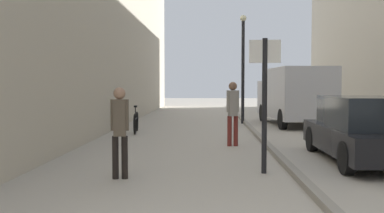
% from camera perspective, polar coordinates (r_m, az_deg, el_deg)
% --- Properties ---
extents(ground_plane, '(80.00, 80.00, 0.00)m').
position_cam_1_polar(ground_plane, '(14.68, 2.37, -3.78)').
color(ground_plane, '#A8A093').
extents(kerb_strip, '(0.16, 40.00, 0.12)m').
position_cam_1_polar(kerb_strip, '(14.77, 8.52, -3.53)').
color(kerb_strip, gray).
rests_on(kerb_strip, ground_plane).
extents(pedestrian_main_foreground, '(0.33, 0.22, 1.67)m').
position_cam_1_polar(pedestrian_main_foreground, '(7.84, -9.64, -2.61)').
color(pedestrian_main_foreground, black).
rests_on(pedestrian_main_foreground, ground_plane).
extents(pedestrian_mid_block, '(0.35, 0.24, 1.79)m').
position_cam_1_polar(pedestrian_mid_block, '(11.92, 5.47, -0.35)').
color(pedestrian_mid_block, maroon).
rests_on(pedestrian_mid_block, ground_plane).
extents(delivery_van, '(2.47, 5.44, 2.40)m').
position_cam_1_polar(delivery_van, '(18.56, 13.51, 1.54)').
color(delivery_van, '#B7B7BC').
rests_on(delivery_van, ground_plane).
extents(parked_car, '(1.88, 4.22, 1.45)m').
position_cam_1_polar(parked_car, '(10.23, 22.08, -2.90)').
color(parked_car, black).
rests_on(parked_car, ground_plane).
extents(street_sign_post, '(0.60, 0.10, 2.60)m').
position_cam_1_polar(street_sign_post, '(8.30, 9.68, 1.72)').
color(street_sign_post, black).
rests_on(street_sign_post, ground_plane).
extents(lamp_post, '(0.28, 0.28, 4.76)m').
position_cam_1_polar(lamp_post, '(18.93, 6.83, 5.96)').
color(lamp_post, black).
rests_on(lamp_post, ground_plane).
extents(bicycle_leaning, '(0.23, 1.77, 0.98)m').
position_cam_1_polar(bicycle_leaning, '(15.35, -7.51, -2.08)').
color(bicycle_leaning, black).
rests_on(bicycle_leaning, ground_plane).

